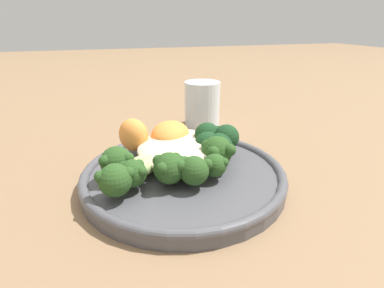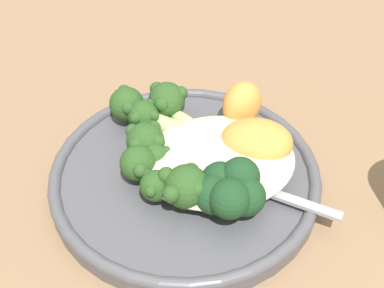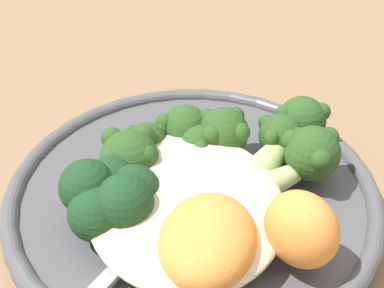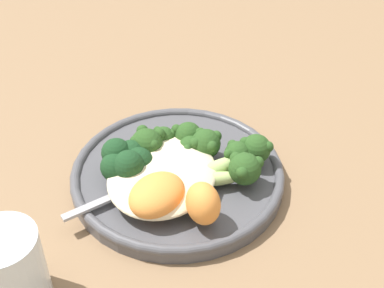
# 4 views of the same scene
# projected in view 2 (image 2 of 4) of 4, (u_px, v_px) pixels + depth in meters

# --- Properties ---
(ground_plane) EXTENTS (4.00, 4.00, 0.00)m
(ground_plane) POSITION_uv_depth(u_px,v_px,m) (177.00, 185.00, 0.52)
(ground_plane) COLOR #846647
(plate) EXTENTS (0.26, 0.26, 0.02)m
(plate) POSITION_uv_depth(u_px,v_px,m) (185.00, 175.00, 0.51)
(plate) COLOR #4C4C51
(plate) RESTS_ON ground_plane
(quinoa_mound) EXTENTS (0.14, 0.12, 0.02)m
(quinoa_mound) POSITION_uv_depth(u_px,v_px,m) (218.00, 160.00, 0.49)
(quinoa_mound) COLOR beige
(quinoa_mound) RESTS_ON plate
(broccoli_stalk_0) EXTENTS (0.06, 0.10, 0.04)m
(broccoli_stalk_0) POSITION_uv_depth(u_px,v_px,m) (173.00, 107.00, 0.54)
(broccoli_stalk_0) COLOR #ADC675
(broccoli_stalk_0) RESTS_ON plate
(broccoli_stalk_1) EXTENTS (0.10, 0.10, 0.04)m
(broccoli_stalk_1) POSITION_uv_depth(u_px,v_px,m) (146.00, 114.00, 0.54)
(broccoli_stalk_1) COLOR #ADC675
(broccoli_stalk_1) RESTS_ON plate
(broccoli_stalk_2) EXTENTS (0.10, 0.09, 0.03)m
(broccoli_stalk_2) POSITION_uv_depth(u_px,v_px,m) (160.00, 123.00, 0.53)
(broccoli_stalk_2) COLOR #ADC675
(broccoli_stalk_2) RESTS_ON plate
(broccoli_stalk_3) EXTENTS (0.09, 0.04, 0.04)m
(broccoli_stalk_3) POSITION_uv_depth(u_px,v_px,m) (157.00, 142.00, 0.50)
(broccoli_stalk_3) COLOR #ADC675
(broccoli_stalk_3) RESTS_ON plate
(broccoli_stalk_4) EXTENTS (0.10, 0.03, 0.03)m
(broccoli_stalk_4) POSITION_uv_depth(u_px,v_px,m) (169.00, 155.00, 0.50)
(broccoli_stalk_4) COLOR #ADC675
(broccoli_stalk_4) RESTS_ON plate
(broccoli_stalk_5) EXTENTS (0.12, 0.05, 0.03)m
(broccoli_stalk_5) POSITION_uv_depth(u_px,v_px,m) (154.00, 162.00, 0.49)
(broccoli_stalk_5) COLOR #ADC675
(broccoli_stalk_5) RESTS_ON plate
(broccoli_stalk_6) EXTENTS (0.09, 0.07, 0.03)m
(broccoli_stalk_6) POSITION_uv_depth(u_px,v_px,m) (171.00, 177.00, 0.48)
(broccoli_stalk_6) COLOR #ADC675
(broccoli_stalk_6) RESTS_ON plate
(broccoli_stalk_7) EXTENTS (0.08, 0.09, 0.04)m
(broccoli_stalk_7) POSITION_uv_depth(u_px,v_px,m) (186.00, 183.00, 0.46)
(broccoli_stalk_7) COLOR #ADC675
(broccoli_stalk_7) RESTS_ON plate
(sweet_potato_chunk_0) EXTENTS (0.08, 0.08, 0.04)m
(sweet_potato_chunk_0) POSITION_uv_depth(u_px,v_px,m) (258.00, 145.00, 0.50)
(sweet_potato_chunk_0) COLOR orange
(sweet_potato_chunk_0) RESTS_ON plate
(sweet_potato_chunk_1) EXTENTS (0.06, 0.06, 0.05)m
(sweet_potato_chunk_1) POSITION_uv_depth(u_px,v_px,m) (242.00, 104.00, 0.54)
(sweet_potato_chunk_1) COLOR orange
(sweet_potato_chunk_1) RESTS_ON plate
(kale_tuft) EXTENTS (0.06, 0.06, 0.04)m
(kale_tuft) POSITION_uv_depth(u_px,v_px,m) (230.00, 190.00, 0.46)
(kale_tuft) COLOR #193D1E
(kale_tuft) RESTS_ON plate
(spoon) EXTENTS (0.10, 0.09, 0.01)m
(spoon) POSITION_uv_depth(u_px,v_px,m) (249.00, 184.00, 0.48)
(spoon) COLOR #A3A3A8
(spoon) RESTS_ON plate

